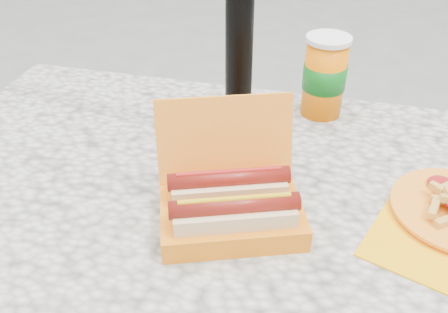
# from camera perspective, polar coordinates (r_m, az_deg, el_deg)

# --- Properties ---
(picnic_table) EXTENTS (1.20, 0.80, 0.75)m
(picnic_table) POSITION_cam_1_polar(r_m,az_deg,el_deg) (0.95, -0.73, -8.87)
(picnic_table) COLOR beige
(picnic_table) RESTS_ON ground
(hotdog_box) EXTENTS (0.27, 0.25, 0.18)m
(hotdog_box) POSITION_cam_1_polar(r_m,az_deg,el_deg) (0.79, 0.80, -5.40)
(hotdog_box) COLOR orange
(hotdog_box) RESTS_ON picnic_table
(soda_cup) EXTENTS (0.09, 0.09, 0.18)m
(soda_cup) POSITION_cam_1_polar(r_m,az_deg,el_deg) (1.09, 11.40, 8.99)
(soda_cup) COLOR orange
(soda_cup) RESTS_ON picnic_table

